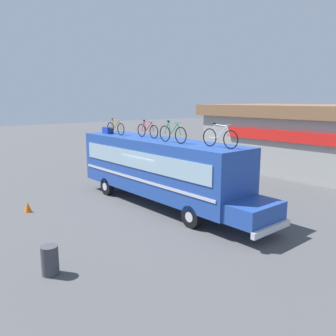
# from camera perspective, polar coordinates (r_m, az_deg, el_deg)

# --- Properties ---
(ground_plane) EXTENTS (120.00, 120.00, 0.00)m
(ground_plane) POSITION_cam_1_polar(r_m,az_deg,el_deg) (17.46, -1.66, -5.85)
(ground_plane) COLOR #4C4C4F
(bus) EXTENTS (11.59, 2.40, 3.23)m
(bus) POSITION_cam_1_polar(r_m,az_deg,el_deg) (16.86, -1.28, 0.12)
(bus) COLOR #23479E
(bus) RESTS_ON ground
(luggage_bag_1) EXTENTS (0.59, 0.38, 0.36)m
(luggage_bag_1) POSITION_cam_1_polar(r_m,az_deg,el_deg) (19.90, -9.79, 6.08)
(luggage_bag_1) COLOR #193899
(luggage_bag_1) RESTS_ON bus
(rooftop_bicycle_1) EXTENTS (1.69, 0.44, 0.86)m
(rooftop_bicycle_1) POSITION_cam_1_polar(r_m,az_deg,el_deg) (19.17, -8.56, 6.48)
(rooftop_bicycle_1) COLOR black
(rooftop_bicycle_1) RESTS_ON bus
(rooftop_bicycle_2) EXTENTS (1.67, 0.44, 0.87)m
(rooftop_bicycle_2) POSITION_cam_1_polar(r_m,az_deg,el_deg) (17.47, -3.36, 6.16)
(rooftop_bicycle_2) COLOR black
(rooftop_bicycle_2) RESTS_ON bus
(rooftop_bicycle_3) EXTENTS (1.77, 0.44, 0.96)m
(rooftop_bicycle_3) POSITION_cam_1_polar(r_m,az_deg,el_deg) (15.34, 0.74, 5.62)
(rooftop_bicycle_3) COLOR black
(rooftop_bicycle_3) RESTS_ON bus
(rooftop_bicycle_4) EXTENTS (1.81, 0.44, 0.96)m
(rooftop_bicycle_4) POSITION_cam_1_polar(r_m,az_deg,el_deg) (13.88, 8.43, 4.94)
(rooftop_bicycle_4) COLOR black
(rooftop_bicycle_4) RESTS_ON bus
(roadside_building) EXTENTS (14.31, 8.83, 4.72)m
(roadside_building) POSITION_cam_1_polar(r_m,az_deg,el_deg) (27.41, 21.92, 4.69)
(roadside_building) COLOR #9E9E99
(roadside_building) RESTS_ON ground
(trash_bin) EXTENTS (0.50, 0.50, 0.88)m
(trash_bin) POSITION_cam_1_polar(r_m,az_deg,el_deg) (11.19, -18.69, -14.05)
(trash_bin) COLOR #3F3F47
(trash_bin) RESTS_ON ground
(traffic_cone) EXTENTS (0.34, 0.34, 0.47)m
(traffic_cone) POSITION_cam_1_polar(r_m,az_deg,el_deg) (17.40, -21.88, -5.93)
(traffic_cone) COLOR orange
(traffic_cone) RESTS_ON ground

